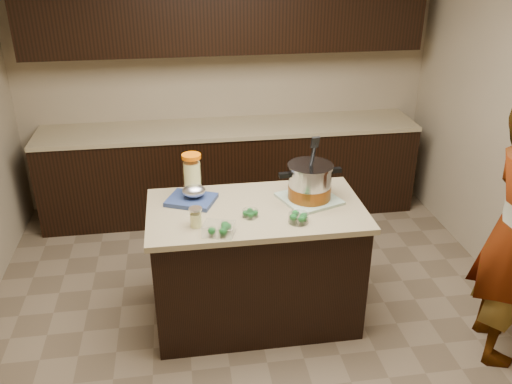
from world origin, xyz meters
TOP-DOWN VIEW (x-y plane):
  - ground_plane at (0.00, 0.00)m, footprint 4.00×4.00m
  - room_shell at (0.00, 0.00)m, footprint 4.04×4.04m
  - back_cabinets at (0.00, 1.74)m, footprint 3.60×0.63m
  - island at (0.00, 0.00)m, footprint 1.46×0.81m
  - dish_towel at (0.38, 0.06)m, footprint 0.46×0.46m
  - stock_pot at (0.38, 0.06)m, footprint 0.44×0.34m
  - lemonade_pitcher at (-0.41, 0.22)m, footprint 0.16×0.16m
  - mason_jar at (-0.41, -0.19)m, footprint 0.10×0.10m
  - broccoli_tub_left at (-0.06, -0.12)m, footprint 0.14×0.14m
  - broccoli_tub_right at (0.24, -0.23)m, footprint 0.13×0.13m
  - broccoli_tub_rect at (-0.28, -0.31)m, footprint 0.22×0.19m
  - blue_tray at (-0.42, 0.16)m, footprint 0.39×0.35m

SIDE VIEW (x-z plane):
  - ground_plane at x=0.00m, z-range 0.00..0.00m
  - island at x=0.00m, z-range 0.00..0.90m
  - dish_towel at x=0.38m, z-range 0.90..0.92m
  - broccoli_tub_left at x=-0.06m, z-range 0.90..0.95m
  - broccoli_tub_right at x=0.24m, z-range 0.90..0.96m
  - broccoli_tub_rect at x=-0.28m, z-range 0.90..0.96m
  - back_cabinets at x=0.00m, z-range -0.22..2.10m
  - blue_tray at x=-0.42m, z-range 0.88..1.00m
  - mason_jar at x=-0.41m, z-range 0.89..1.03m
  - stock_pot at x=0.38m, z-range 0.80..1.25m
  - lemonade_pitcher at x=-0.41m, z-range 0.89..1.21m
  - room_shell at x=0.00m, z-range 0.35..3.07m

